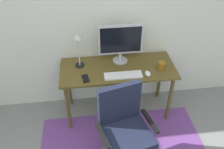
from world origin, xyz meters
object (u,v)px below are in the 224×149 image
object	(u,v)px
computer_mouse	(148,74)
office_chair	(124,137)
desk	(118,73)
monitor	(121,41)
keyboard	(123,75)
coffee_cup	(161,65)
cell_phone	(86,78)
desk_lamp	(78,45)

from	to	relation	value
computer_mouse	office_chair	bearing A→B (deg)	-122.19
desk	monitor	distance (m)	0.39
keyboard	coffee_cup	size ratio (longest dim) A/B	4.68
cell_phone	monitor	bearing A→B (deg)	25.66
computer_mouse	office_chair	xyz separation A→B (m)	(-0.35, -0.55, -0.38)
desk	computer_mouse	xyz separation A→B (m)	(0.32, -0.18, 0.10)
cell_phone	desk_lamp	size ratio (longest dim) A/B	0.33
coffee_cup	cell_phone	size ratio (longest dim) A/B	0.66
coffee_cup	desk_lamp	xyz separation A→B (m)	(-0.95, 0.18, 0.24)
desk	coffee_cup	xyz separation A→B (m)	(0.50, -0.08, 0.13)
coffee_cup	desk_lamp	distance (m)	0.99
desk	monitor	xyz separation A→B (m)	(0.05, 0.14, 0.36)
coffee_cup	cell_phone	xyz separation A→B (m)	(-0.89, -0.08, -0.04)
keyboard	office_chair	distance (m)	0.68
monitor	coffee_cup	bearing A→B (deg)	-25.79
monitor	desk_lamp	distance (m)	0.49
keyboard	cell_phone	world-z (taller)	keyboard
keyboard	desk_lamp	xyz separation A→B (m)	(-0.48, 0.26, 0.28)
desk	coffee_cup	distance (m)	0.53
cell_phone	desk	bearing A→B (deg)	13.79
desk	desk_lamp	distance (m)	0.59
keyboard	coffee_cup	bearing A→B (deg)	10.19
keyboard	desk	bearing A→B (deg)	103.28
desk	cell_phone	xyz separation A→B (m)	(-0.39, -0.16, 0.09)
coffee_cup	desk_lamp	size ratio (longest dim) A/B	0.21
computer_mouse	desk_lamp	distance (m)	0.85
keyboard	cell_phone	xyz separation A→B (m)	(-0.43, 0.00, -0.00)
desk	monitor	bearing A→B (deg)	70.71
keyboard	cell_phone	distance (m)	0.43
monitor	keyboard	xyz separation A→B (m)	(-0.01, -0.30, -0.27)
desk_lamp	office_chair	bearing A→B (deg)	-63.47
monitor	keyboard	bearing A→B (deg)	-91.85
desk	keyboard	size ratio (longest dim) A/B	3.16
computer_mouse	desk	bearing A→B (deg)	151.22
desk	keyboard	xyz separation A→B (m)	(0.04, -0.16, 0.09)
desk_lamp	office_chair	xyz separation A→B (m)	(0.41, -0.83, -0.66)
monitor	office_chair	world-z (taller)	monitor
desk	office_chair	xyz separation A→B (m)	(-0.03, -0.73, -0.28)
keyboard	coffee_cup	world-z (taller)	coffee_cup
desk	desk_lamp	xyz separation A→B (m)	(-0.44, 0.10, 0.37)
coffee_cup	office_chair	world-z (taller)	office_chair
cell_phone	computer_mouse	bearing A→B (deg)	-10.03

